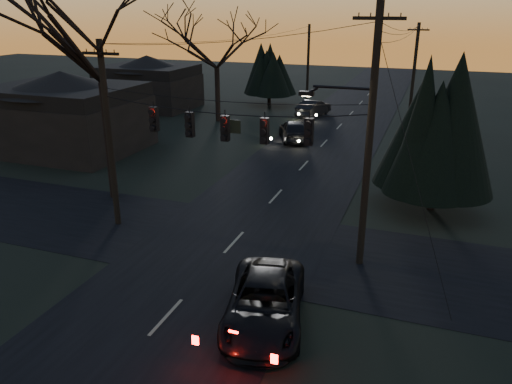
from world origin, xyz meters
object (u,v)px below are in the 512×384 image
(suv_near, at_px, (265,303))
(sedan_oncoming_b, at_px, (313,108))
(utility_pole_far_r, at_px, (408,122))
(utility_pole_left, at_px, (118,224))
(evergreen_right, at_px, (441,127))
(utility_pole_far_l, at_px, (307,99))
(sedan_oncoming_a, at_px, (294,130))
(utility_pole_right, at_px, (359,263))
(bare_tree_left, at_px, (97,31))

(suv_near, bearing_deg, sedan_oncoming_b, 88.02)
(utility_pole_far_r, distance_m, suv_near, 33.21)
(utility_pole_left, bearing_deg, sedan_oncoming_b, 84.20)
(evergreen_right, height_order, sedan_oncoming_b, evergreen_right)
(utility_pole_far_l, bearing_deg, sedan_oncoming_a, -78.77)
(utility_pole_right, xyz_separation_m, utility_pole_far_l, (-11.50, 36.00, 0.00))
(utility_pole_far_l, distance_m, evergreen_right, 32.50)
(utility_pole_left, height_order, sedan_oncoming_a, utility_pole_left)
(evergreen_right, xyz_separation_m, suv_near, (-4.82, -12.12, -3.55))
(sedan_oncoming_b, bearing_deg, bare_tree_left, 91.38)
(utility_pole_right, relative_size, utility_pole_far_r, 1.18)
(sedan_oncoming_a, relative_size, sedan_oncoming_b, 1.04)
(suv_near, bearing_deg, evergreen_right, 55.23)
(evergreen_right, bearing_deg, sedan_oncoming_a, 133.41)
(utility_pole_left, height_order, utility_pole_far_r, same)
(utility_pole_far_l, distance_m, suv_near, 42.14)
(utility_pole_far_r, distance_m, sedan_oncoming_b, 8.74)
(utility_pole_right, height_order, evergreen_right, evergreen_right)
(utility_pole_far_l, xyz_separation_m, bare_tree_left, (-2.29, -33.00, 8.64))
(utility_pole_far_r, relative_size, evergreen_right, 1.15)
(utility_pole_left, xyz_separation_m, utility_pole_far_l, (0.00, 36.00, 0.00))
(suv_near, bearing_deg, utility_pole_right, 52.74)
(utility_pole_right, xyz_separation_m, utility_pole_far_r, (0.00, 28.00, 0.00))
(utility_pole_far_r, xyz_separation_m, bare_tree_left, (-13.79, -25.00, 8.64))
(utility_pole_left, bearing_deg, sedan_oncoming_a, 78.84)
(utility_pole_far_l, relative_size, sedan_oncoming_a, 1.69)
(sedan_oncoming_a, distance_m, sedan_oncoming_b, 9.55)
(utility_pole_far_r, height_order, suv_near, utility_pole_far_r)
(utility_pole_left, xyz_separation_m, sedan_oncoming_b, (2.80, 27.58, 0.75))
(utility_pole_far_r, bearing_deg, utility_pole_left, -112.33)
(utility_pole_right, distance_m, suv_near, 5.66)
(utility_pole_far_r, height_order, sedan_oncoming_a, utility_pole_far_r)
(evergreen_right, xyz_separation_m, sedan_oncoming_a, (-10.46, 11.06, -3.48))
(sedan_oncoming_a, xyz_separation_m, sedan_oncoming_b, (-0.76, 9.52, -0.06))
(bare_tree_left, xyz_separation_m, sedan_oncoming_b, (5.09, 24.58, -7.89))
(suv_near, relative_size, sedan_oncoming_b, 1.17)
(utility_pole_right, height_order, bare_tree_left, bare_tree_left)
(utility_pole_far_r, height_order, bare_tree_left, bare_tree_left)
(utility_pole_right, distance_m, utility_pole_far_l, 37.79)
(utility_pole_right, height_order, utility_pole_left, utility_pole_right)
(utility_pole_right, relative_size, bare_tree_left, 0.81)
(utility_pole_right, distance_m, evergreen_right, 8.59)
(utility_pole_far_l, relative_size, sedan_oncoming_b, 1.76)
(utility_pole_right, distance_m, bare_tree_left, 16.55)
(utility_pole_far_r, bearing_deg, bare_tree_left, -118.89)
(sedan_oncoming_a, bearing_deg, utility_pole_far_l, -102.72)
(utility_pole_right, bearing_deg, sedan_oncoming_b, 107.51)
(evergreen_right, distance_m, sedan_oncoming_a, 15.62)
(utility_pole_far_l, relative_size, suv_near, 1.51)
(suv_near, height_order, sedan_oncoming_b, sedan_oncoming_b)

